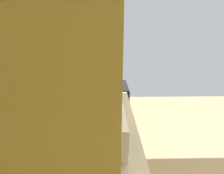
% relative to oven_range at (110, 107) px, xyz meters
% --- Properties ---
extents(wall_back, '(3.98, 0.12, 2.72)m').
position_rel_oven_range_xyz_m(wall_back, '(-1.40, 0.39, 0.88)').
color(wall_back, '#E2D07B').
rests_on(wall_back, ground_plane).
extents(upper_cabinets, '(2.04, 0.32, 0.60)m').
position_rel_oven_range_xyz_m(upper_cabinets, '(-1.83, 0.17, 1.35)').
color(upper_cabinets, tan).
extents(oven_range, '(0.70, 0.67, 1.10)m').
position_rel_oven_range_xyz_m(oven_range, '(0.00, 0.00, 0.00)').
color(oven_range, black).
rests_on(oven_range, ground_plane).
extents(microwave, '(0.52, 0.35, 0.30)m').
position_rel_oven_range_xyz_m(microwave, '(-1.74, 0.05, 0.59)').
color(microwave, white).
rests_on(microwave, counter_run).
extents(bowl, '(0.14, 0.14, 0.07)m').
position_rel_oven_range_xyz_m(bowl, '(-1.28, -0.07, 0.48)').
color(bowl, '#D84C47').
rests_on(bowl, counter_run).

